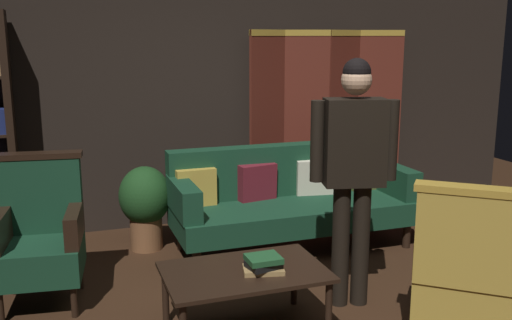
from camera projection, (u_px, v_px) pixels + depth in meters
The scene contains 11 objects.
back_wall at pixel (201, 82), 5.67m from camera, with size 7.20×0.10×2.80m, color black.
folding_screen at pixel (325, 120), 6.00m from camera, with size 1.72×0.26×1.90m.
velvet_couch at pixel (290, 196), 5.13m from camera, with size 2.12×0.78×0.88m.
coffee_table at pixel (245, 277), 3.60m from camera, with size 1.00×0.64×0.42m.
armchair_gilt_accent at pixel (465, 270), 3.41m from camera, with size 0.81×0.81×1.04m.
armchair_wing_left at pixel (40, 235), 4.01m from camera, with size 0.65×0.64×1.04m.
standing_figure at pixel (354, 161), 3.87m from camera, with size 0.57×0.30×1.70m.
potted_plant at pixel (145, 202), 5.05m from camera, with size 0.45×0.45×0.74m.
book_tan_leather at pixel (263, 270), 3.56m from camera, with size 0.25×0.16×0.03m, color #9E7A47.
book_black_cloth at pixel (263, 265), 3.55m from camera, with size 0.19×0.16×0.04m, color black.
book_green_cloth at pixel (263, 259), 3.54m from camera, with size 0.20×0.18×0.04m, color #1E4C28.
Camera 1 is at (-1.36, -3.12, 1.84)m, focal length 40.70 mm.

